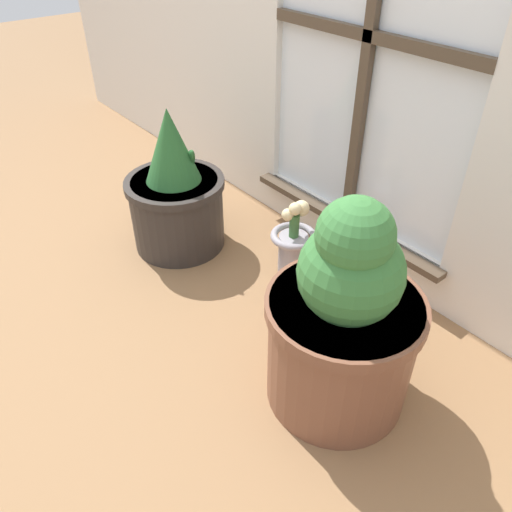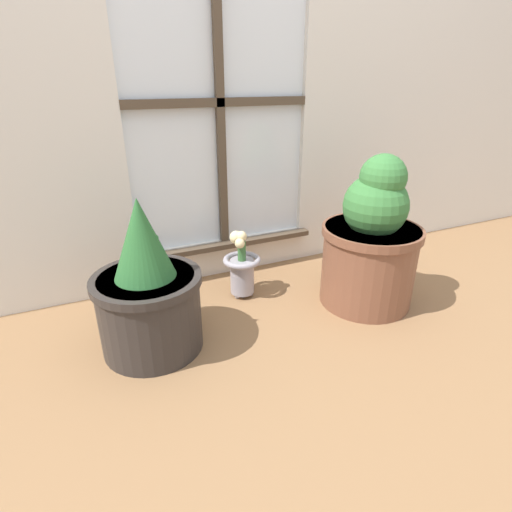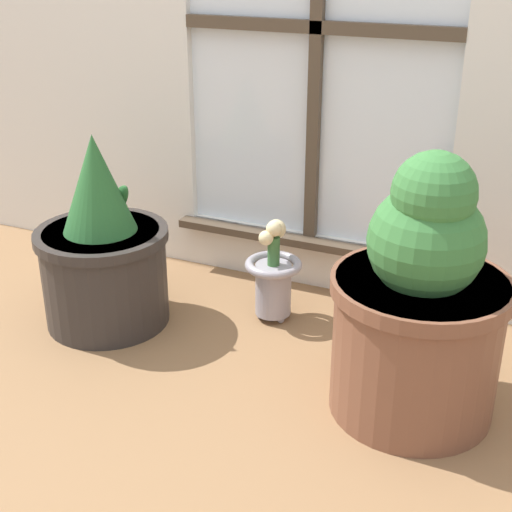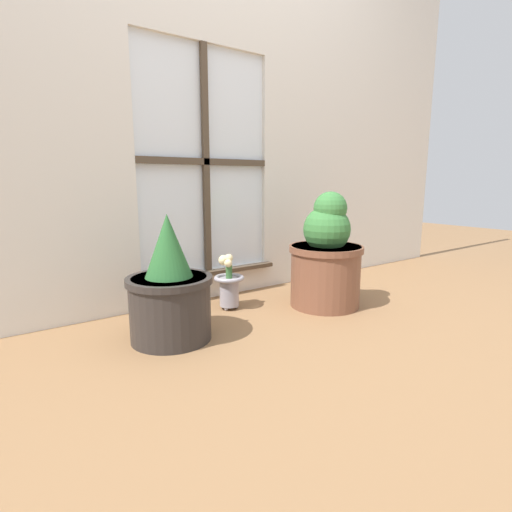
{
  "view_description": "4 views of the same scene",
  "coord_description": "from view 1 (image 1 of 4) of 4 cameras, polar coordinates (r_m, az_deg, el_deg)",
  "views": [
    {
      "loc": [
        1.01,
        -0.62,
        1.16
      ],
      "look_at": [
        -0.01,
        0.2,
        0.17
      ],
      "focal_mm": 35.0,
      "sensor_mm": 36.0,
      "label": 1
    },
    {
      "loc": [
        -0.6,
        -1.06,
        0.89
      ],
      "look_at": [
        -0.01,
        0.24,
        0.25
      ],
      "focal_mm": 28.0,
      "sensor_mm": 36.0,
      "label": 2
    },
    {
      "loc": [
        0.69,
        -1.31,
        1.03
      ],
      "look_at": [
        -0.01,
        0.24,
        0.26
      ],
      "focal_mm": 50.0,
      "sensor_mm": 36.0,
      "label": 3
    },
    {
      "loc": [
        -1.12,
        -1.39,
        0.69
      ],
      "look_at": [
        0.02,
        0.19,
        0.32
      ],
      "focal_mm": 28.0,
      "sensor_mm": 36.0,
      "label": 4
    }
  ],
  "objects": [
    {
      "name": "potted_plant_left",
      "position": [
        1.91,
        -9.14,
        6.82
      ],
      "size": [
        0.37,
        0.37,
        0.55
      ],
      "color": "#2D2826",
      "rests_on": "ground_plane"
    },
    {
      "name": "ground_plane",
      "position": [
        1.66,
        -5.41,
        -7.61
      ],
      "size": [
        10.0,
        10.0,
        0.0
      ],
      "primitive_type": "plane",
      "color": "olive"
    },
    {
      "name": "potted_plant_right",
      "position": [
        1.29,
        9.95,
        -7.58
      ],
      "size": [
        0.4,
        0.4,
        0.63
      ],
      "color": "brown",
      "rests_on": "ground_plane"
    },
    {
      "name": "flower_vase",
      "position": [
        1.76,
        4.3,
        1.43
      ],
      "size": [
        0.16,
        0.16,
        0.3
      ],
      "color": "#99939E",
      "rests_on": "ground_plane"
    }
  ]
}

